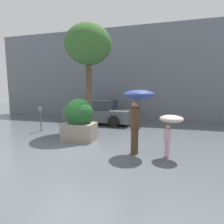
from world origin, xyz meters
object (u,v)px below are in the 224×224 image
(planter_box, at_px, (79,119))
(parked_car_near, at_px, (99,112))
(person_adult, at_px, (138,105))
(person_child, at_px, (170,123))
(parking_meter, at_px, (40,114))
(street_tree, at_px, (88,46))

(planter_box, distance_m, parked_car_near, 3.56)
(person_adult, height_order, person_child, person_adult)
(person_adult, distance_m, parking_meter, 5.05)
(parking_meter, bearing_deg, parked_car_near, 54.38)
(person_child, relative_size, parking_meter, 1.07)
(person_child, height_order, street_tree, street_tree)
(person_adult, xyz_separation_m, parked_car_near, (-2.76, 4.41, -0.89))
(planter_box, height_order, person_child, planter_box)
(planter_box, height_order, street_tree, street_tree)
(street_tree, bearing_deg, person_adult, -42.32)
(person_adult, relative_size, street_tree, 0.40)
(person_adult, bearing_deg, planter_box, 111.74)
(planter_box, distance_m, parking_meter, 2.49)
(planter_box, bearing_deg, street_tree, 95.82)
(planter_box, xyz_separation_m, parked_car_near, (-0.40, 3.54, -0.20))
(street_tree, relative_size, parking_meter, 4.18)
(person_adult, height_order, street_tree, street_tree)
(person_child, distance_m, parked_car_near, 5.87)
(street_tree, bearing_deg, planter_box, -84.18)
(planter_box, distance_m, person_child, 3.47)
(person_adult, distance_m, parked_car_near, 5.28)
(street_tree, xyz_separation_m, parking_meter, (-2.21, -0.60, -3.05))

